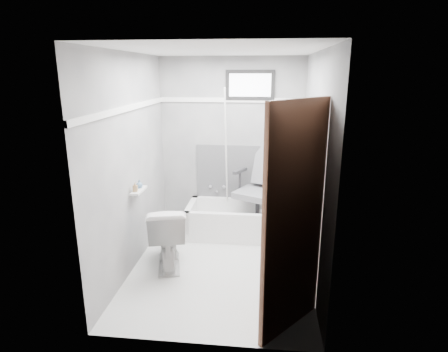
# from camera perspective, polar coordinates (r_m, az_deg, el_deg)

# --- Properties ---
(floor) EXTENTS (2.60, 2.60, 0.00)m
(floor) POSITION_cam_1_polar(r_m,az_deg,el_deg) (4.49, -0.50, -13.60)
(floor) COLOR silver
(floor) RESTS_ON ground
(ceiling) EXTENTS (2.60, 2.60, 0.00)m
(ceiling) POSITION_cam_1_polar(r_m,az_deg,el_deg) (3.93, -0.59, 18.62)
(ceiling) COLOR silver
(ceiling) RESTS_ON floor
(wall_back) EXTENTS (2.00, 0.02, 2.40)m
(wall_back) POSITION_cam_1_polar(r_m,az_deg,el_deg) (5.31, 1.13, 4.82)
(wall_back) COLOR slate
(wall_back) RESTS_ON floor
(wall_front) EXTENTS (2.00, 0.02, 2.40)m
(wall_front) POSITION_cam_1_polar(r_m,az_deg,el_deg) (2.82, -3.70, -5.05)
(wall_front) COLOR slate
(wall_front) RESTS_ON floor
(wall_left) EXTENTS (0.02, 2.60, 2.40)m
(wall_left) POSITION_cam_1_polar(r_m,az_deg,el_deg) (4.28, -13.96, 1.72)
(wall_left) COLOR slate
(wall_left) RESTS_ON floor
(wall_right) EXTENTS (0.02, 2.60, 2.40)m
(wall_right) POSITION_cam_1_polar(r_m,az_deg,el_deg) (4.06, 13.63, 0.98)
(wall_right) COLOR slate
(wall_right) RESTS_ON floor
(bathtub) EXTENTS (1.50, 0.70, 0.42)m
(bathtub) POSITION_cam_1_polar(r_m,az_deg,el_deg) (5.23, 2.71, -6.72)
(bathtub) COLOR white
(bathtub) RESTS_ON floor
(office_chair) EXTENTS (0.86, 0.86, 1.12)m
(office_chair) POSITION_cam_1_polar(r_m,az_deg,el_deg) (5.09, 5.20, -1.80)
(office_chair) COLOR slate
(office_chair) RESTS_ON bathtub
(toilet) EXTENTS (0.60, 0.84, 0.74)m
(toilet) POSITION_cam_1_polar(r_m,az_deg,el_deg) (4.42, -8.65, -8.95)
(toilet) COLOR silver
(toilet) RESTS_ON floor
(door) EXTENTS (0.78, 0.78, 2.00)m
(door) POSITION_cam_1_polar(r_m,az_deg,el_deg) (2.92, 16.02, -9.15)
(door) COLOR brown
(door) RESTS_ON floor
(window) EXTENTS (0.66, 0.04, 0.40)m
(window) POSITION_cam_1_polar(r_m,az_deg,el_deg) (5.19, 3.99, 13.65)
(window) COLOR black
(window) RESTS_ON wall_back
(backerboard) EXTENTS (1.50, 0.02, 0.78)m
(backerboard) POSITION_cam_1_polar(r_m,az_deg,el_deg) (5.37, 3.75, 0.54)
(backerboard) COLOR #4C4C4F
(backerboard) RESTS_ON wall_back
(trim_back) EXTENTS (2.00, 0.02, 0.06)m
(trim_back) POSITION_cam_1_polar(r_m,az_deg,el_deg) (5.22, 1.15, 11.50)
(trim_back) COLOR white
(trim_back) RESTS_ON wall_back
(trim_left) EXTENTS (0.02, 2.60, 0.06)m
(trim_left) POSITION_cam_1_polar(r_m,az_deg,el_deg) (4.18, -14.35, 10.00)
(trim_left) COLOR white
(trim_left) RESTS_ON wall_left
(pole) EXTENTS (0.02, 0.45, 1.91)m
(pole) POSITION_cam_1_polar(r_m,az_deg,el_deg) (5.11, 0.34, 2.68)
(pole) COLOR silver
(pole) RESTS_ON bathtub
(shelf) EXTENTS (0.10, 0.32, 0.02)m
(shelf) POSITION_cam_1_polar(r_m,az_deg,el_deg) (4.33, -12.85, -2.16)
(shelf) COLOR silver
(shelf) RESTS_ON wall_left
(soap_bottle_a) EXTENTS (0.05, 0.05, 0.11)m
(soap_bottle_a) POSITION_cam_1_polar(r_m,az_deg,el_deg) (4.24, -13.38, -1.64)
(soap_bottle_a) COLOR #9C794E
(soap_bottle_a) RESTS_ON shelf
(soap_bottle_b) EXTENTS (0.10, 0.10, 0.10)m
(soap_bottle_b) POSITION_cam_1_polar(r_m,az_deg,el_deg) (4.37, -12.77, -1.18)
(soap_bottle_b) COLOR slate
(soap_bottle_b) RESTS_ON shelf
(faucet) EXTENTS (0.26, 0.10, 0.16)m
(faucet) POSITION_cam_1_polar(r_m,az_deg,el_deg) (5.46, -1.03, -1.91)
(faucet) COLOR silver
(faucet) RESTS_ON wall_back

